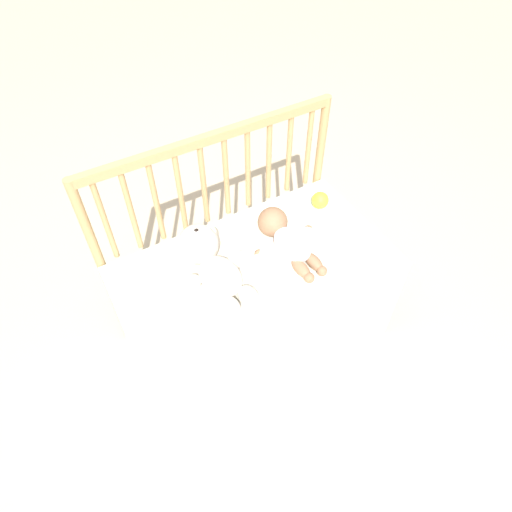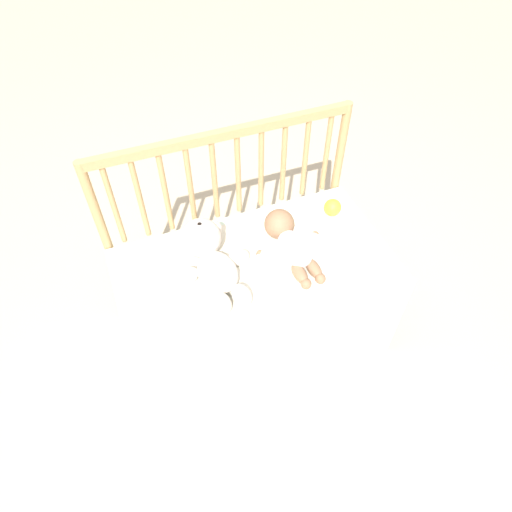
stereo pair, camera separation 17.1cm
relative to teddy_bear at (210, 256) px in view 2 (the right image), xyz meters
name	(u,v)px [view 2 (the right image)]	position (x,y,z in m)	size (l,w,h in m)	color
ground_plane	(256,336)	(0.16, -0.06, -0.58)	(12.00, 12.00, 0.00)	#C6B293
crib_mattress	(256,304)	(0.16, -0.06, -0.32)	(1.06, 0.59, 0.52)	silver
crib_rail	(227,190)	(0.16, 0.26, 0.06)	(1.06, 0.04, 0.93)	tan
blanket	(251,269)	(0.14, -0.07, -0.06)	(0.80, 0.53, 0.01)	silver
teddy_bear	(210,256)	(0.00, 0.00, 0.00)	(0.30, 0.42, 0.16)	silver
baby	(290,242)	(0.32, -0.03, -0.01)	(0.28, 0.37, 0.12)	white
toy_ball	(333,207)	(0.57, 0.09, -0.03)	(0.07, 0.07, 0.07)	yellow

